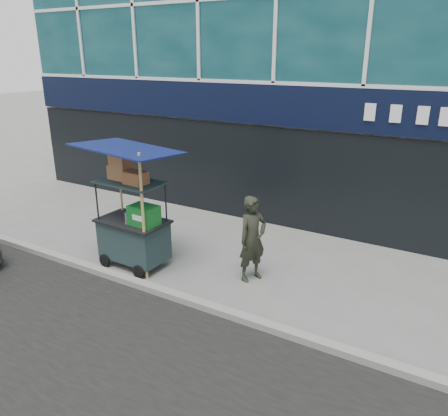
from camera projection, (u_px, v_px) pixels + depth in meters
The scene contains 4 objects.
ground at pixel (177, 292), 7.80m from camera, with size 80.00×80.00×0.00m, color #62625E.
curb at pixel (170, 294), 7.62m from camera, with size 80.00×0.18×0.12m, color gray.
vendor_cart at pixel (133, 225), 8.53m from camera, with size 1.87×1.35×2.48m.
vendor_man at pixel (252, 239), 8.00m from camera, with size 0.59×0.39×1.63m, color black.
Camera 1 is at (4.20, -5.48, 4.03)m, focal length 35.00 mm.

